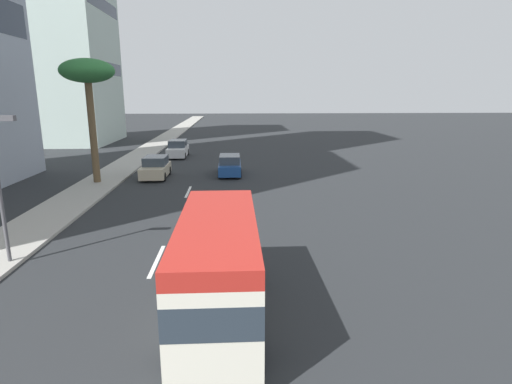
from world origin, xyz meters
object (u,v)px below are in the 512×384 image
minibus_third (218,265)px  palm_tree (88,75)px  car_lead (230,165)px  car_fourth (156,168)px  street_lamp (0,171)px  car_second (178,149)px

minibus_third → palm_tree: 21.84m
car_lead → car_fourth: 5.80m
minibus_third → palm_tree: bearing=26.7°
minibus_third → palm_tree: size_ratio=0.80×
minibus_third → car_fourth: 21.59m
minibus_third → street_lamp: bearing=61.9°
car_second → palm_tree: bearing=-18.3°
car_lead → street_lamp: 19.45m
car_lead → car_second: (9.71, 5.40, 0.05)m
car_lead → car_fourth: size_ratio=1.07×
car_second → street_lamp: 27.42m
palm_tree → car_second: bearing=-18.3°
street_lamp → car_lead: bearing=-25.1°
car_second → car_fourth: bearing=-1.8°
palm_tree → car_fourth: bearing=-62.0°
car_second → car_fourth: car_second is taller
car_lead → car_second: 11.11m
car_fourth → car_lead: bearing=98.8°
car_fourth → street_lamp: bearing=-8.3°
car_second → palm_tree: (-12.63, 4.17, 6.76)m
minibus_third → street_lamp: (4.29, 8.02, 2.01)m
car_lead → car_second: size_ratio=0.99×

